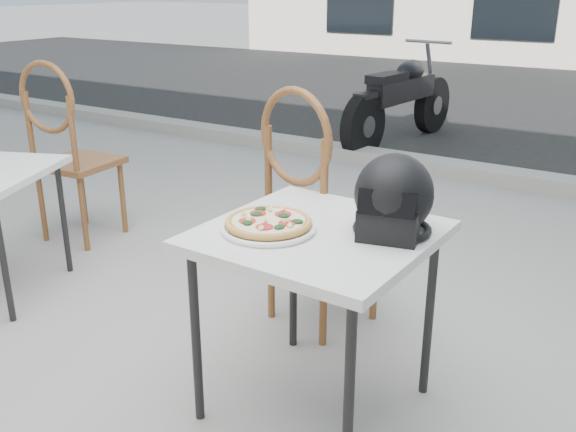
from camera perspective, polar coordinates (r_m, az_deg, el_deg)
The scene contains 10 objects.
ground at distance 3.11m, azimuth -2.76°, elevation -9.89°, with size 80.00×80.00×0.00m, color #999691.
street_asphalt at distance 9.45m, azimuth 22.86°, elevation 9.06°, with size 30.00×8.00×0.00m, color black.
curb at distance 5.63m, azimuth 15.18°, elevation 3.95°, with size 30.00×0.25×0.12m, color gray.
cafe_table_main at distance 2.29m, azimuth 2.66°, elevation -2.84°, with size 0.79×0.79×0.73m.
plate at distance 2.26m, azimuth -1.75°, elevation -1.07°, with size 0.40×0.40×0.02m.
pizza at distance 2.25m, azimuth -1.75°, elevation -0.52°, with size 0.34×0.34×0.04m.
helmet at distance 2.23m, azimuth 9.33°, elevation 1.48°, with size 0.33×0.34×0.28m.
cafe_chair_main at distance 2.89m, azimuth 2.13°, elevation 1.63°, with size 0.54×0.54×1.15m.
cafe_chair_side at distance 4.14m, azimuth -19.13°, elevation 6.13°, with size 0.47×0.47×1.14m.
motorcycle at distance 6.61m, azimuth 10.05°, elevation 10.04°, with size 0.52×2.00×1.00m.
Camera 1 is at (1.58, -2.19, 1.55)m, focal length 40.00 mm.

